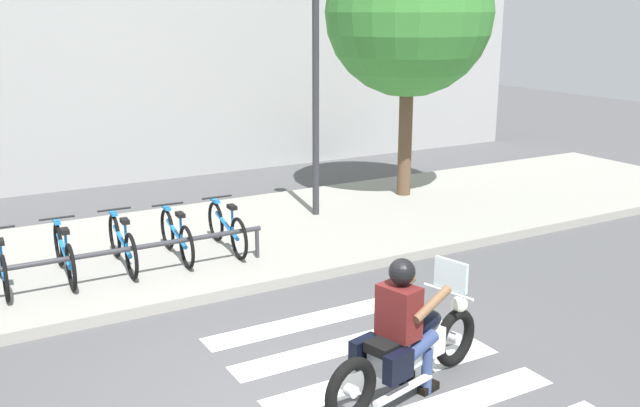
{
  "coord_description": "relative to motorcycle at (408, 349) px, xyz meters",
  "views": [
    {
      "loc": [
        -2.94,
        -5.62,
        3.71
      ],
      "look_at": [
        1.8,
        2.65,
        1.16
      ],
      "focal_mm": 40.51,
      "sensor_mm": 36.0,
      "label": 1
    }
  ],
  "objects": [
    {
      "name": "ground_plane",
      "position": [
        -1.08,
        0.37,
        -0.46
      ],
      "size": [
        48.0,
        48.0,
        0.0
      ],
      "primitive_type": "plane",
      "color": "#4C4C4F"
    },
    {
      "name": "sidewalk",
      "position": [
        -1.08,
        5.31,
        -0.39
      ],
      "size": [
        24.0,
        4.4,
        0.15
      ],
      "primitive_type": "cube",
      "color": "gray",
      "rests_on": "ground"
    },
    {
      "name": "crosswalk_stripe_2",
      "position": [
        0.0,
        0.37,
        -0.46
      ],
      "size": [
        2.8,
        0.4,
        0.01
      ],
      "primitive_type": "cube",
      "color": "white",
      "rests_on": "ground"
    },
    {
      "name": "crosswalk_stripe_3",
      "position": [
        0.0,
        1.17,
        -0.46
      ],
      "size": [
        2.8,
        0.4,
        0.01
      ],
      "primitive_type": "cube",
      "color": "white",
      "rests_on": "ground"
    },
    {
      "name": "crosswalk_stripe_4",
      "position": [
        0.0,
        1.97,
        -0.46
      ],
      "size": [
        2.8,
        0.4,
        0.01
      ],
      "primitive_type": "cube",
      "color": "white",
      "rests_on": "ground"
    },
    {
      "name": "motorcycle",
      "position": [
        0.0,
        0.0,
        0.0
      ],
      "size": [
        2.22,
        0.87,
        1.23
      ],
      "color": "black",
      "rests_on": "ground"
    },
    {
      "name": "rider",
      "position": [
        -0.08,
        -0.02,
        0.37
      ],
      "size": [
        0.71,
        0.64,
        1.44
      ],
      "color": "#591919",
      "rests_on": "ground"
    },
    {
      "name": "bicycle_0",
      "position": [
        -3.2,
        4.63,
        0.03
      ],
      "size": [
        0.48,
        1.64,
        0.74
      ],
      "color": "black",
      "rests_on": "sidewalk"
    },
    {
      "name": "bicycle_1",
      "position": [
        -2.4,
        4.63,
        0.04
      ],
      "size": [
        0.48,
        1.71,
        0.77
      ],
      "color": "black",
      "rests_on": "sidewalk"
    },
    {
      "name": "bicycle_2",
      "position": [
        -1.6,
        4.63,
        0.05
      ],
      "size": [
        0.48,
        1.69,
        0.79
      ],
      "color": "black",
      "rests_on": "sidewalk"
    },
    {
      "name": "bicycle_3",
      "position": [
        -0.8,
        4.63,
        0.04
      ],
      "size": [
        0.48,
        1.62,
        0.76
      ],
      "color": "black",
      "rests_on": "sidewalk"
    },
    {
      "name": "bicycle_4",
      "position": [
        -0.0,
        4.63,
        0.04
      ],
      "size": [
        0.48,
        1.65,
        0.77
      ],
      "color": "black",
      "rests_on": "sidewalk"
    },
    {
      "name": "bike_rack",
      "position": [
        -1.6,
        4.07,
        0.11
      ],
      "size": [
        3.8,
        0.07,
        0.49
      ],
      "color": "#333338",
      "rests_on": "sidewalk"
    },
    {
      "name": "street_lamp",
      "position": [
        2.17,
        5.71,
        2.13
      ],
      "size": [
        0.28,
        0.28,
        4.28
      ],
      "color": "#2D2D33",
      "rests_on": "ground"
    },
    {
      "name": "tree_near_rack",
      "position": [
        4.42,
        6.11,
        3.21
      ],
      "size": [
        3.18,
        3.18,
        5.28
      ],
      "color": "brown",
      "rests_on": "ground"
    },
    {
      "name": "building_backdrop",
      "position": [
        -1.08,
        11.01,
        3.34
      ],
      "size": [
        24.0,
        1.2,
        7.6
      ],
      "primitive_type": "cube",
      "color": "#9E9E9E",
      "rests_on": "ground"
    }
  ]
}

